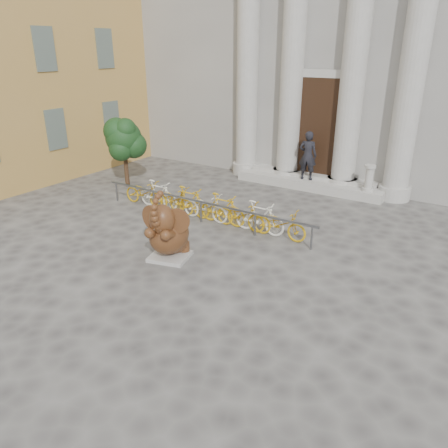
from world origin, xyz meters
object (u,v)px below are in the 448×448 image
Objects in this scene: elephant_statue at (168,234)px; pedestrian at (308,156)px; tree at (124,139)px; bike_rack at (205,205)px.

elephant_statue is 1.04× the size of pedestrian.
tree is at bearing 128.74° from elephant_statue.
elephant_statue is 7.07m from tree.
tree is (-5.60, 4.14, 1.20)m from elephant_statue.
bike_rack is at bearing 64.52° from pedestrian.
tree is at bearing 21.16° from pedestrian.
tree reaches higher than bike_rack.
bike_rack is at bearing -15.06° from tree.
tree is at bearing 164.94° from bike_rack.
bike_rack is (-0.82, 2.85, -0.23)m from elephant_statue.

